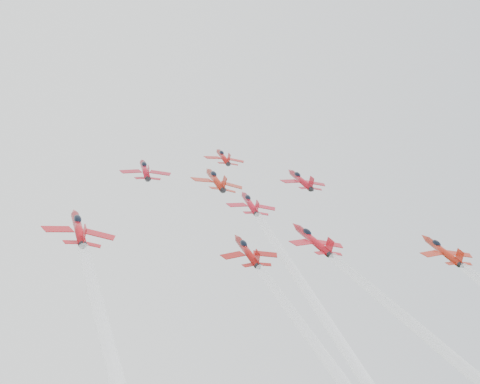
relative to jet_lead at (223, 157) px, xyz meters
name	(u,v)px	position (x,y,z in m)	size (l,w,h in m)	color
jet_lead	(223,157)	(0.00, 0.00, 0.00)	(8.82, 11.26, 7.25)	#A4110F
jet_row2_left	(145,170)	(-18.72, -11.66, -6.97)	(9.44, 12.05, 7.76)	#A40F20
jet_row2_center	(215,180)	(-5.90, -14.18, -8.46)	(10.17, 12.99, 8.37)	#A61F0F
jet_row2_right	(301,180)	(13.09, -10.45, -6.24)	(9.71, 12.40, 7.99)	#A50F1D
jet_center	(358,333)	(-2.85, -60.79, -36.40)	(8.74, 82.02, 49.66)	#B01022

